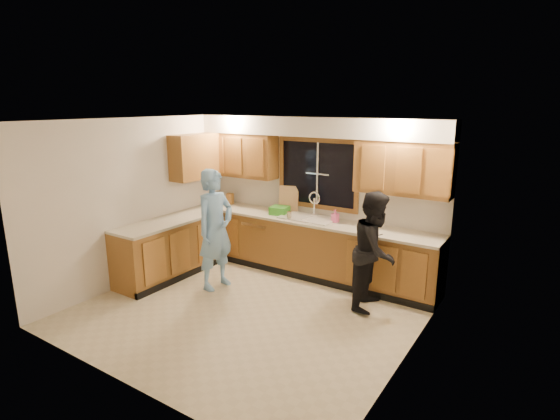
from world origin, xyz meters
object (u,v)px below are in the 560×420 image
at_px(sink, 308,222).
at_px(knife_block, 230,199).
at_px(man, 215,229).
at_px(soap_bottle, 335,216).
at_px(stove, 142,258).
at_px(bowl, 372,226).
at_px(dishwasher, 264,240).
at_px(dish_crate, 280,210).
at_px(woman, 375,251).

height_order(sink, knife_block, sink).
distance_m(man, soap_bottle, 1.83).
relative_size(stove, bowl, 4.42).
height_order(man, knife_block, man).
distance_m(dishwasher, man, 1.29).
bearing_deg(dishwasher, soap_bottle, 2.44).
xyz_separation_m(man, dish_crate, (0.35, 1.19, 0.09)).
xyz_separation_m(stove, knife_block, (0.10, 1.95, 0.57)).
relative_size(sink, bowl, 4.22).
bearing_deg(soap_bottle, stove, -140.35).
height_order(knife_block, dish_crate, knife_block).
relative_size(sink, dish_crate, 3.07).
bearing_deg(stove, bowl, 33.30).
xyz_separation_m(sink, soap_bottle, (0.45, 0.04, 0.15)).
bearing_deg(soap_bottle, bowl, 0.29).
bearing_deg(sink, dishwasher, -179.01).
bearing_deg(man, woman, -67.87).
height_order(dishwasher, dish_crate, dish_crate).
relative_size(dishwasher, man, 0.46).
xyz_separation_m(sink, man, (-0.88, -1.21, 0.03)).
height_order(sink, stove, sink).
relative_size(sink, stove, 0.96).
relative_size(knife_block, soap_bottle, 0.98).
bearing_deg(soap_bottle, dishwasher, -177.56).
height_order(woman, knife_block, woman).
relative_size(woman, bowl, 7.84).
relative_size(dishwasher, woman, 0.51).
relative_size(dish_crate, bowl, 1.37).
bearing_deg(dishwasher, sink, 0.99).
bearing_deg(man, bowl, -51.38).
bearing_deg(knife_block, dishwasher, -14.25).
xyz_separation_m(woman, dish_crate, (-1.87, 0.54, 0.19)).
distance_m(woman, dish_crate, 1.95).
bearing_deg(stove, woman, 22.14).
relative_size(dishwasher, stove, 0.91).
xyz_separation_m(sink, knife_block, (-1.70, 0.12, 0.15)).
xyz_separation_m(knife_block, bowl, (2.74, -0.08, -0.07)).
bearing_deg(bowl, dishwasher, -178.23).
bearing_deg(soap_bottle, woman, -33.84).
bearing_deg(sink, knife_block, 175.85).
distance_m(dishwasher, woman, 2.28).
bearing_deg(bowl, woman, -64.07).
distance_m(sink, dish_crate, 0.55).
xyz_separation_m(dishwasher, soap_bottle, (1.30, 0.06, 0.61)).
bearing_deg(dishwasher, man, -91.50).
bearing_deg(knife_block, woman, -17.55).
relative_size(sink, dishwasher, 1.05).
bearing_deg(stove, man, 33.92).
distance_m(sink, dishwasher, 0.96).
distance_m(sink, man, 1.49).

